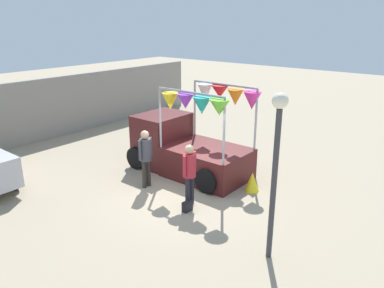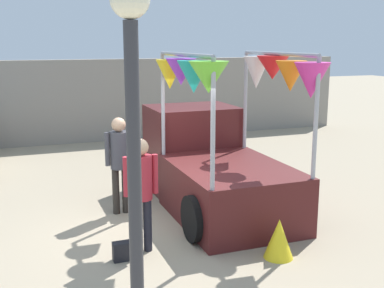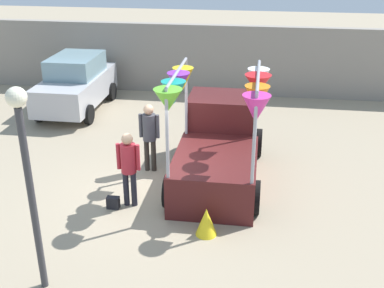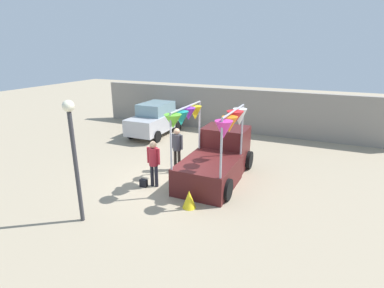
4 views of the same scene
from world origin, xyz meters
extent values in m
plane|color=gray|center=(0.00, 0.00, 0.00)|extent=(60.00, 60.00, 0.00)
cube|color=#4C1919|center=(1.37, 0.21, 0.50)|extent=(1.90, 2.60, 1.00)
cube|color=#4C1919|center=(1.37, 2.21, 0.90)|extent=(1.80, 1.40, 1.80)
cube|color=#8CB2C6|center=(1.37, 2.21, 1.35)|extent=(1.76, 1.37, 0.60)
cylinder|color=black|center=(0.42, 2.56, 0.38)|extent=(0.22, 0.76, 0.76)
cylinder|color=black|center=(2.32, 2.56, 0.38)|extent=(0.22, 0.76, 0.76)
cylinder|color=black|center=(0.42, -0.49, 0.38)|extent=(0.22, 0.76, 0.76)
cylinder|color=black|center=(2.32, -0.49, 0.38)|extent=(0.22, 0.76, 0.76)
cylinder|color=#A5A5AD|center=(0.50, 1.43, 1.97)|extent=(0.07, 0.07, 1.93)
cylinder|color=#A5A5AD|center=(2.24, 1.43, 1.97)|extent=(0.07, 0.07, 1.93)
cylinder|color=#A5A5AD|center=(0.50, -1.01, 1.97)|extent=(0.07, 0.07, 1.93)
cylinder|color=#A5A5AD|center=(2.24, -1.01, 1.97)|extent=(0.07, 0.07, 1.93)
cylinder|color=#A5A5AD|center=(0.50, 0.21, 2.93)|extent=(0.07, 2.44, 0.07)
cylinder|color=#A5A5AD|center=(2.24, 0.21, 2.93)|extent=(0.07, 2.44, 0.07)
cone|color=#66CC33|center=(0.50, -0.84, 2.64)|extent=(0.83, 0.83, 0.46)
cone|color=#D83399|center=(2.24, -0.84, 2.55)|extent=(0.73, 0.73, 0.56)
cone|color=teal|center=(0.50, -0.23, 2.61)|extent=(0.68, 0.68, 0.50)
cone|color=orange|center=(2.24, -0.23, 2.57)|extent=(0.69, 0.69, 0.52)
cone|color=purple|center=(0.50, 0.38, 2.65)|extent=(0.60, 0.60, 0.44)
cone|color=red|center=(2.24, 0.38, 2.69)|extent=(0.62, 0.62, 0.42)
cone|color=yellow|center=(0.50, 0.99, 2.57)|extent=(0.67, 0.67, 0.52)
cone|color=white|center=(2.24, 0.99, 2.56)|extent=(0.61, 0.61, 0.61)
cylinder|color=black|center=(-0.56, -0.58, 0.42)|extent=(0.13, 0.13, 0.84)
cylinder|color=black|center=(-0.38, -0.58, 0.42)|extent=(0.13, 0.13, 0.84)
cylinder|color=#B22633|center=(-0.47, -0.58, 1.17)|extent=(0.34, 0.34, 0.66)
sphere|color=tan|center=(-0.47, -0.58, 1.63)|extent=(0.25, 0.25, 0.25)
cylinder|color=#B22633|center=(-0.69, -0.58, 1.21)|extent=(0.09, 0.09, 0.60)
cylinder|color=#B22633|center=(-0.25, -0.58, 1.21)|extent=(0.09, 0.09, 0.60)
cylinder|color=#2D2823|center=(-0.50, 1.20, 0.43)|extent=(0.13, 0.13, 0.86)
cylinder|color=#2D2823|center=(-0.32, 1.20, 0.43)|extent=(0.13, 0.13, 0.86)
cylinder|color=#3F3F47|center=(-0.41, 1.20, 1.21)|extent=(0.34, 0.34, 0.68)
sphere|color=tan|center=(-0.41, 1.20, 1.68)|extent=(0.26, 0.26, 0.26)
cylinder|color=#3F3F47|center=(-0.63, 1.20, 1.24)|extent=(0.09, 0.09, 0.62)
cylinder|color=#3F3F47|center=(-0.19, 1.20, 1.24)|extent=(0.09, 0.09, 0.62)
cube|color=black|center=(-0.82, -0.78, 0.14)|extent=(0.28, 0.16, 0.28)
cylinder|color=#333338|center=(-1.25, -3.47, 1.65)|extent=(0.12, 0.12, 3.31)
cube|color=gray|center=(0.00, 8.09, 1.30)|extent=(18.00, 0.36, 2.60)
cone|color=yellow|center=(1.37, -1.49, 0.30)|extent=(0.55, 0.55, 0.60)
camera|label=1|loc=(-7.73, -6.59, 4.95)|focal=35.00mm
camera|label=2|loc=(-2.15, -7.27, 3.14)|focal=45.00mm
camera|label=3|loc=(2.29, -9.76, 5.68)|focal=45.00mm
camera|label=4|loc=(4.94, -9.31, 4.95)|focal=28.00mm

